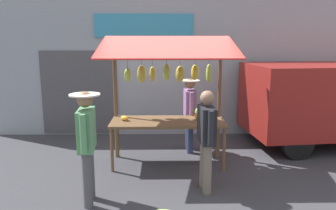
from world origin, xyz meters
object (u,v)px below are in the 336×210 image
(shopper_with_shopping_bag, at_px, (87,138))
(shopper_in_grey_tee, at_px, (206,134))
(vendor_with_sunhat, at_px, (190,109))
(market_stall, at_px, (169,86))

(shopper_with_shopping_bag, bearing_deg, shopper_in_grey_tee, -82.43)
(vendor_with_sunhat, xyz_separation_m, shopper_with_shopping_bag, (1.69, 2.34, 0.07))
(shopper_with_shopping_bag, height_order, shopper_in_grey_tee, shopper_with_shopping_bag)
(shopper_in_grey_tee, bearing_deg, vendor_with_sunhat, -1.18)
(vendor_with_sunhat, height_order, shopper_in_grey_tee, shopper_in_grey_tee)
(market_stall, bearing_deg, vendor_with_sunhat, -123.82)
(shopper_in_grey_tee, bearing_deg, market_stall, 20.23)
(market_stall, relative_size, shopper_with_shopping_bag, 1.46)
(vendor_with_sunhat, distance_m, shopper_with_shopping_bag, 2.89)
(vendor_with_sunhat, bearing_deg, shopper_with_shopping_bag, -39.19)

